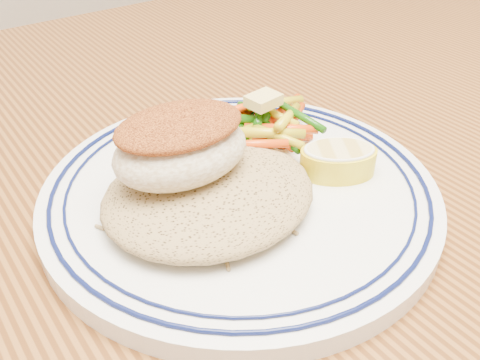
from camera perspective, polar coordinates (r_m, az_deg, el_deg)
name	(u,v)px	position (r m, az deg, el deg)	size (l,w,h in m)	color
dining_table	(199,288)	(0.46, -4.34, -11.36)	(1.50, 0.90, 0.75)	#552D11
plate	(240,192)	(0.38, 0.00, -1.30)	(0.28, 0.28, 0.02)	white
rice_pilaf	(209,190)	(0.35, -3.34, -1.05)	(0.14, 0.13, 0.03)	olive
fish_fillet	(181,145)	(0.34, -6.37, 3.76)	(0.09, 0.07, 0.05)	beige
vegetable_pile	(261,126)	(0.42, 2.21, 5.80)	(0.11, 0.09, 0.03)	#E1420B
butter_pat	(263,100)	(0.42, 2.51, 8.50)	(0.03, 0.02, 0.01)	#E4CC6F
lemon_wedge	(338,159)	(0.39, 10.42, 2.19)	(0.07, 0.07, 0.02)	yellow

